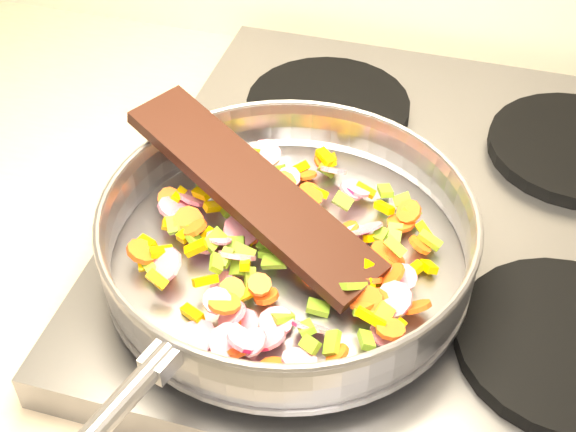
# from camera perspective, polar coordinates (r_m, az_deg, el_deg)

# --- Properties ---
(cooktop) EXTENTS (0.60, 0.60, 0.04)m
(cooktop) POSITION_cam_1_polar(r_m,az_deg,el_deg) (0.84, 9.75, -0.76)
(cooktop) COLOR #939399
(cooktop) RESTS_ON counter_top
(grate_fl) EXTENTS (0.19, 0.19, 0.02)m
(grate_fl) POSITION_cam_1_polar(r_m,az_deg,el_deg) (0.74, -2.44, -4.34)
(grate_fl) COLOR black
(grate_fl) RESTS_ON cooktop
(grate_fr) EXTENTS (0.19, 0.19, 0.02)m
(grate_fr) POSITION_cam_1_polar(r_m,az_deg,el_deg) (0.73, 19.23, -8.63)
(grate_fr) COLOR black
(grate_fr) RESTS_ON cooktop
(grate_bl) EXTENTS (0.19, 0.19, 0.02)m
(grate_bl) POSITION_cam_1_polar(r_m,az_deg,el_deg) (0.94, 2.86, 7.79)
(grate_bl) COLOR black
(grate_bl) RESTS_ON cooktop
(grate_br) EXTENTS (0.19, 0.19, 0.02)m
(grate_br) POSITION_cam_1_polar(r_m,az_deg,el_deg) (0.93, 19.79, 4.57)
(grate_br) COLOR black
(grate_br) RESTS_ON cooktop
(saute_pan) EXTENTS (0.38, 0.54, 0.06)m
(saute_pan) POSITION_cam_1_polar(r_m,az_deg,el_deg) (0.72, -0.08, -1.37)
(saute_pan) COLOR #9E9EA5
(saute_pan) RESTS_ON grate_fl
(vegetable_heap) EXTENTS (0.28, 0.29, 0.05)m
(vegetable_heap) POSITION_cam_1_polar(r_m,az_deg,el_deg) (0.73, -0.26, -1.98)
(vegetable_heap) COLOR #EAB400
(vegetable_heap) RESTS_ON saute_pan
(wooden_spatula) EXTENTS (0.28, 0.19, 0.07)m
(wooden_spatula) POSITION_cam_1_polar(r_m,az_deg,el_deg) (0.73, -2.52, 1.85)
(wooden_spatula) COLOR black
(wooden_spatula) RESTS_ON saute_pan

